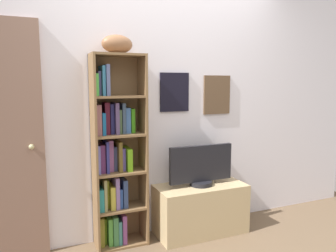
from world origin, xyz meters
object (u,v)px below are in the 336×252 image
(football, at_px, (117,44))
(tv_stand, at_px, (201,209))
(television, at_px, (201,166))
(bookshelf, at_px, (115,159))

(football, relative_size, tv_stand, 0.32)
(television, bearing_deg, tv_stand, -90.00)
(bookshelf, distance_m, television, 0.84)
(tv_stand, height_order, television, television)
(tv_stand, bearing_deg, television, 90.00)
(football, relative_size, television, 0.42)
(television, bearing_deg, football, 174.25)
(football, bearing_deg, tv_stand, -5.84)
(football, height_order, tv_stand, football)
(bookshelf, relative_size, tv_stand, 1.95)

